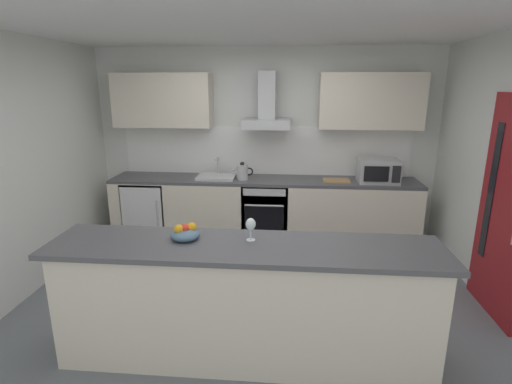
% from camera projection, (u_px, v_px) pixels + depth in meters
% --- Properties ---
extents(ground, '(5.62, 4.98, 0.02)m').
position_uv_depth(ground, '(251.00, 308.00, 3.87)').
color(ground, slate).
extents(ceiling, '(5.62, 4.98, 0.02)m').
position_uv_depth(ceiling, '(250.00, 21.00, 3.18)').
color(ceiling, white).
extents(wall_back, '(5.62, 0.12, 2.60)m').
position_uv_depth(wall_back, '(265.00, 145.00, 5.50)').
color(wall_back, silver).
rests_on(wall_back, ground).
extents(wall_left, '(0.12, 4.98, 2.60)m').
position_uv_depth(wall_left, '(2.00, 174.00, 3.73)').
color(wall_left, silver).
rests_on(wall_left, ground).
extents(backsplash_tile, '(3.93, 0.02, 0.66)m').
position_uv_depth(backsplash_tile, '(265.00, 151.00, 5.45)').
color(backsplash_tile, white).
extents(counter_back, '(4.06, 0.60, 0.90)m').
position_uv_depth(counter_back, '(263.00, 211.00, 5.36)').
color(counter_back, beige).
rests_on(counter_back, ground).
extents(counter_island, '(2.94, 0.64, 0.98)m').
position_uv_depth(counter_island, '(245.00, 303.00, 3.03)').
color(counter_island, beige).
rests_on(counter_island, ground).
extents(upper_cabinets, '(4.01, 0.32, 0.70)m').
position_uv_depth(upper_cabinets, '(264.00, 101.00, 5.11)').
color(upper_cabinets, beige).
extents(side_door, '(0.08, 0.85, 2.05)m').
position_uv_depth(side_door, '(505.00, 209.00, 3.56)').
color(side_door, maroon).
rests_on(side_door, ground).
extents(oven, '(0.60, 0.62, 0.80)m').
position_uv_depth(oven, '(266.00, 211.00, 5.33)').
color(oven, slate).
rests_on(oven, ground).
extents(refrigerator, '(0.58, 0.60, 0.85)m').
position_uv_depth(refrigerator, '(149.00, 210.00, 5.47)').
color(refrigerator, white).
rests_on(refrigerator, ground).
extents(microwave, '(0.50, 0.38, 0.30)m').
position_uv_depth(microwave, '(378.00, 171.00, 5.02)').
color(microwave, '#B7BABC').
rests_on(microwave, counter_back).
extents(sink, '(0.50, 0.40, 0.26)m').
position_uv_depth(sink, '(217.00, 176.00, 5.27)').
color(sink, silver).
rests_on(sink, counter_back).
extents(kettle, '(0.29, 0.15, 0.24)m').
position_uv_depth(kettle, '(242.00, 172.00, 5.17)').
color(kettle, '#B7BABC').
rests_on(kettle, counter_back).
extents(range_hood, '(0.62, 0.45, 0.72)m').
position_uv_depth(range_hood, '(267.00, 111.00, 5.10)').
color(range_hood, '#B7BABC').
extents(wine_glass, '(0.08, 0.08, 0.18)m').
position_uv_depth(wine_glass, '(251.00, 225.00, 2.95)').
color(wine_glass, silver).
rests_on(wine_glass, counter_island).
extents(fruit_bowl, '(0.22, 0.22, 0.13)m').
position_uv_depth(fruit_bowl, '(185.00, 233.00, 3.00)').
color(fruit_bowl, slate).
rests_on(fruit_bowl, counter_island).
extents(chopping_board, '(0.35, 0.23, 0.02)m').
position_uv_depth(chopping_board, '(336.00, 181.00, 5.11)').
color(chopping_board, tan).
rests_on(chopping_board, counter_back).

